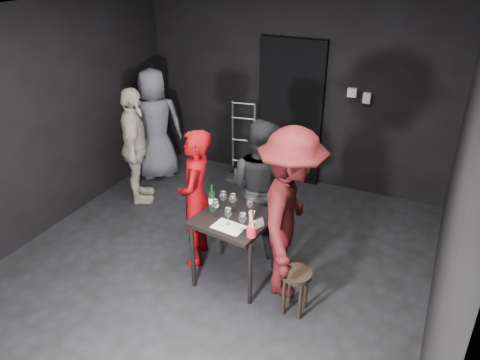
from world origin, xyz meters
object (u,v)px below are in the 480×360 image
at_px(bystander_grey, 154,119).
at_px(bystander_cream, 135,143).
at_px(breadstick_cup, 252,224).
at_px(hand_truck, 242,164).
at_px(server_red, 196,196).
at_px(wine_bottle, 212,200).
at_px(woman_black, 260,183).
at_px(man_maroon, 291,200).
at_px(stool, 296,281).
at_px(tasting_table, 234,225).

bearing_deg(bystander_grey, bystander_cream, 62.63).
bearing_deg(breadstick_cup, hand_truck, 116.49).
relative_size(server_red, bystander_grey, 0.87).
bearing_deg(wine_bottle, bystander_grey, 137.54).
bearing_deg(hand_truck, server_red, -89.55).
relative_size(bystander_grey, breadstick_cup, 6.30).
bearing_deg(server_red, bystander_cream, -139.94).
bearing_deg(server_red, woman_black, 117.15).
bearing_deg(man_maroon, stool, -158.98).
height_order(hand_truck, breadstick_cup, hand_truck).
bearing_deg(wine_bottle, tasting_table, -6.56).
height_order(hand_truck, bystander_cream, bystander_cream).
xyz_separation_m(tasting_table, bystander_grey, (-2.14, 1.74, 0.27)).
bearing_deg(bystander_cream, bystander_grey, -19.30).
xyz_separation_m(hand_truck, breadstick_cup, (1.24, -2.48, 0.67)).
relative_size(bystander_cream, bystander_grey, 0.93).
distance_m(tasting_table, woman_black, 0.69).
xyz_separation_m(bystander_grey, wine_bottle, (1.87, -1.71, -0.06)).
bearing_deg(hand_truck, woman_black, -69.81).
relative_size(hand_truck, wine_bottle, 4.00).
relative_size(tasting_table, wine_bottle, 2.54).
bearing_deg(tasting_table, man_maroon, 6.29).
bearing_deg(man_maroon, server_red, 74.95).
bearing_deg(breadstick_cup, server_red, 155.76).
relative_size(woman_black, wine_bottle, 5.60).
xyz_separation_m(man_maroon, bystander_grey, (-2.70, 1.68, -0.13)).
relative_size(stool, bystander_cream, 0.27).
bearing_deg(bystander_grey, woman_black, 111.44).
distance_m(man_maroon, bystander_grey, 3.18).
height_order(tasting_table, server_red, server_red).
height_order(tasting_table, stool, tasting_table).
xyz_separation_m(server_red, woman_black, (0.52, 0.54, 0.02)).
xyz_separation_m(hand_truck, bystander_cream, (-1.00, -1.26, 0.64)).
relative_size(stool, server_red, 0.29).
height_order(bystander_cream, breadstick_cup, bystander_cream).
bearing_deg(tasting_table, server_red, 166.34).
height_order(stool, bystander_cream, bystander_cream).
relative_size(server_red, bystander_cream, 0.94).
height_order(hand_truck, man_maroon, man_maroon).
bearing_deg(man_maroon, breadstick_cup, 126.87).
xyz_separation_m(man_maroon, breadstick_cup, (-0.27, -0.30, -0.17)).
bearing_deg(hand_truck, bystander_cream, -139.13).
xyz_separation_m(stool, bystander_cream, (-2.70, 1.21, 0.50)).
distance_m(server_red, wine_bottle, 0.27).
relative_size(man_maroon, breadstick_cup, 7.16).
distance_m(server_red, bystander_cream, 1.66).
distance_m(stool, wine_bottle, 1.18).
bearing_deg(bystander_grey, server_red, 93.07).
relative_size(server_red, wine_bottle, 5.47).
height_order(wine_bottle, breadstick_cup, wine_bottle).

